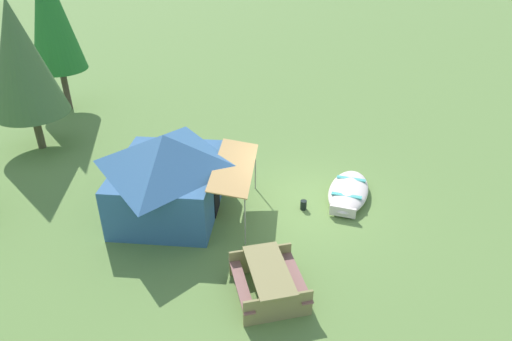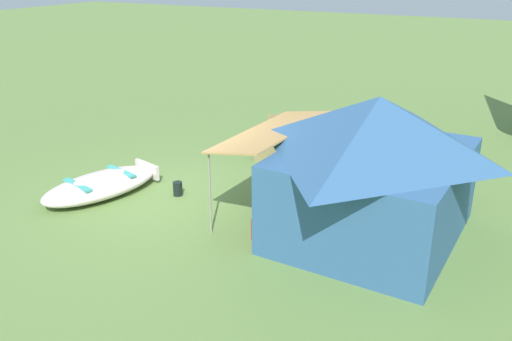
{
  "view_description": "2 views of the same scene",
  "coord_description": "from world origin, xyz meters",
  "views": [
    {
      "loc": [
        -11.92,
        0.77,
        8.08
      ],
      "look_at": [
        -0.2,
        1.31,
        1.24
      ],
      "focal_mm": 33.31,
      "sensor_mm": 36.0,
      "label": 1
    },
    {
      "loc": [
        7.93,
        6.05,
        4.49
      ],
      "look_at": [
        -0.43,
        1.61,
        0.8
      ],
      "focal_mm": 38.23,
      "sensor_mm": 36.0,
      "label": 2
    }
  ],
  "objects": [
    {
      "name": "cooler_box",
      "position": [
        0.66,
        2.43,
        0.2
      ],
      "size": [
        0.6,
        0.64,
        0.39
      ],
      "primitive_type": "cube",
      "rotation": [
        0.0,
        0.0,
        1.02
      ],
      "color": "#B32D2E",
      "rests_on": "ground_plane"
    },
    {
      "name": "canvas_cabin_tent",
      "position": [
        -0.48,
        3.81,
        1.27
      ],
      "size": [
        3.73,
        4.12,
        2.45
      ],
      "color": "#335F91",
      "rests_on": "ground_plane"
    },
    {
      "name": "fuel_can",
      "position": [
        -0.28,
        -0.1,
        0.14
      ],
      "size": [
        0.25,
        0.25,
        0.29
      ],
      "primitive_type": "cylinder",
      "rotation": [
        0.0,
        0.0,
        5.18
      ],
      "color": "black",
      "rests_on": "ground_plane"
    },
    {
      "name": "ground_plane",
      "position": [
        0.0,
        0.0,
        0.0
      ],
      "size": [
        80.0,
        80.0,
        0.0
      ],
      "primitive_type": "plane",
      "color": "olive"
    },
    {
      "name": "beached_rowboat",
      "position": [
        0.41,
        -1.5,
        0.21
      ],
      "size": [
        2.73,
        1.79,
        0.41
      ],
      "color": "silver",
      "rests_on": "ground_plane"
    },
    {
      "name": "picnic_table",
      "position": [
        -3.78,
        0.85,
        0.48
      ],
      "size": [
        2.19,
        1.99,
        0.76
      ],
      "color": "olive",
      "rests_on": "ground_plane"
    }
  ]
}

